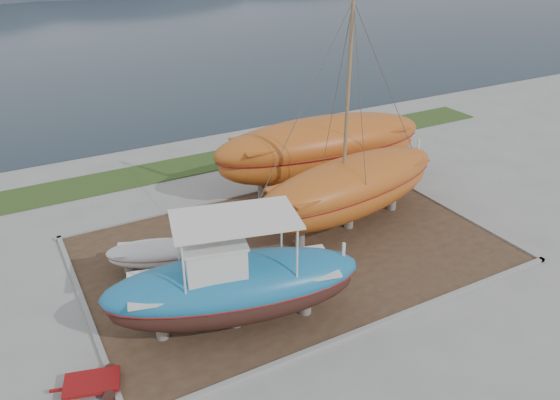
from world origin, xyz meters
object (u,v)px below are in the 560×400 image
orange_bare_hull (321,155)px  red_trailer (92,385)px  orange_sailboat (355,124)px  white_dinghy (158,256)px  blue_caique (234,274)px

orange_bare_hull → red_trailer: (-14.28, -8.96, -1.88)m
orange_sailboat → red_trailer: 14.84m
white_dinghy → orange_sailboat: size_ratio=0.39×
orange_sailboat → orange_bare_hull: 5.53m
orange_bare_hull → red_trailer: 16.96m
white_dinghy → blue_caique: bearing=-53.4°
orange_bare_hull → red_trailer: size_ratio=4.77×
orange_sailboat → blue_caique: bearing=-162.3°
blue_caique → orange_sailboat: size_ratio=0.86×
blue_caique → red_trailer: blue_caique is taller
orange_sailboat → red_trailer: bearing=-169.9°
blue_caique → orange_sailboat: 9.33m
blue_caique → white_dinghy: size_ratio=2.17×
white_dinghy → orange_bare_hull: 10.98m
orange_sailboat → red_trailer: orange_sailboat is taller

